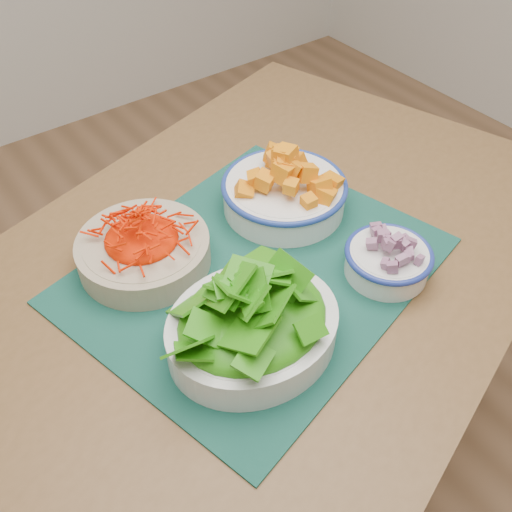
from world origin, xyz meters
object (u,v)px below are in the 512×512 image
at_px(placemat, 256,270).
at_px(squash_bowl, 284,184).
at_px(table, 261,292).
at_px(carrot_bowl, 143,245).
at_px(onion_bowl, 389,256).
at_px(lettuce_bowl, 253,318).

xyz_separation_m(placemat, squash_bowl, (0.14, 0.10, 0.06)).
bearing_deg(squash_bowl, table, -145.29).
height_order(carrot_bowl, onion_bowl, carrot_bowl).
xyz_separation_m(placemat, lettuce_bowl, (-0.10, -0.12, 0.06)).
bearing_deg(table, squash_bowl, 17.82).
relative_size(carrot_bowl, squash_bowl, 1.00).
bearing_deg(lettuce_bowl, placemat, 54.55).
distance_m(squash_bowl, lettuce_bowl, 0.32).
bearing_deg(onion_bowl, lettuce_bowl, 176.80).
bearing_deg(squash_bowl, carrot_bowl, 174.74).
relative_size(lettuce_bowl, onion_bowl, 1.88).
xyz_separation_m(squash_bowl, onion_bowl, (0.03, -0.24, -0.02)).
bearing_deg(squash_bowl, onion_bowl, -82.78).
bearing_deg(table, onion_bowl, -65.52).
distance_m(placemat, lettuce_bowl, 0.17).
xyz_separation_m(carrot_bowl, onion_bowl, (0.31, -0.26, -0.00)).
height_order(table, squash_bowl, squash_bowl).
bearing_deg(lettuce_bowl, carrot_bowl, 103.39).
xyz_separation_m(table, onion_bowl, (0.14, -0.16, 0.14)).
bearing_deg(table, carrot_bowl, 132.14).
relative_size(table, placemat, 2.46).
xyz_separation_m(table, carrot_bowl, (-0.17, 0.10, 0.14)).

